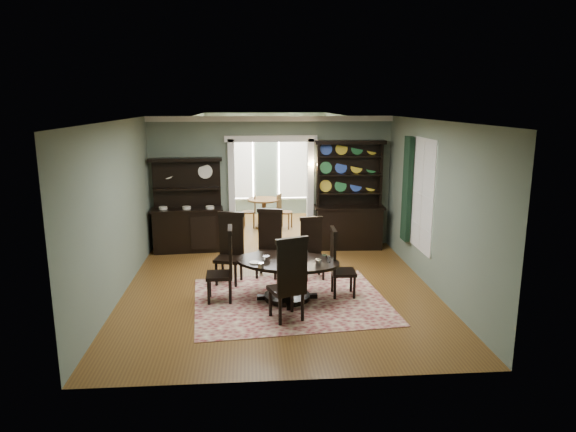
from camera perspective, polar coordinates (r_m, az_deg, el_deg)
name	(u,v)px	position (r m, az deg, el deg)	size (l,w,h in m)	color
room	(279,204)	(8.86, -1.03, 1.30)	(5.51, 6.01, 3.01)	brown
parlor	(267,168)	(14.29, -2.34, 5.36)	(3.51, 3.50, 3.01)	brown
doorway_trim	(271,177)	(11.77, -1.89, 4.31)	(2.08, 0.25, 2.57)	silver
right_window	(415,192)	(10.23, 13.92, 2.59)	(0.15, 1.47, 2.12)	white
wall_sconce	(313,166)	(11.66, 2.83, 5.57)	(0.27, 0.21, 0.21)	#CA8335
rug	(291,301)	(8.84, 0.28, -9.38)	(3.21, 2.64, 0.01)	maroon
dining_table	(287,272)	(8.74, -0.09, -6.27)	(2.04, 2.04, 0.70)	black
centerpiece	(292,256)	(8.70, 0.50, -4.44)	(1.38, 0.89, 0.23)	silver
chair_far_left	(230,246)	(9.60, -6.44, -3.30)	(0.59, 0.58, 1.32)	black
chair_far_mid	(269,241)	(9.92, -2.11, -2.79)	(0.58, 0.56, 1.30)	black
chair_far_right	(312,246)	(9.82, 2.68, -3.35)	(0.48, 0.46, 1.17)	black
chair_end_left	(225,263)	(8.70, -6.96, -5.18)	(0.46, 0.49, 1.28)	black
chair_end_right	(338,261)	(8.89, 5.56, -4.99)	(0.44, 0.47, 1.21)	black
chair_near	(289,278)	(7.80, 0.16, -6.85)	(0.64, 0.62, 1.36)	black
sideboard	(188,219)	(11.76, -11.11, -0.31)	(1.63, 0.69, 2.10)	black
welsh_dresser	(349,209)	(11.84, 6.78, 0.72)	(1.61, 0.65, 2.47)	black
parlor_table	(264,209)	(13.66, -2.68, 0.78)	(0.86, 0.86, 0.79)	#523417
parlor_chair_left	(251,210)	(13.74, -4.11, 0.67)	(0.38, 0.38, 0.90)	#523417
parlor_chair_right	(283,210)	(13.65, -0.56, 0.66)	(0.43, 0.42, 0.91)	#523417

